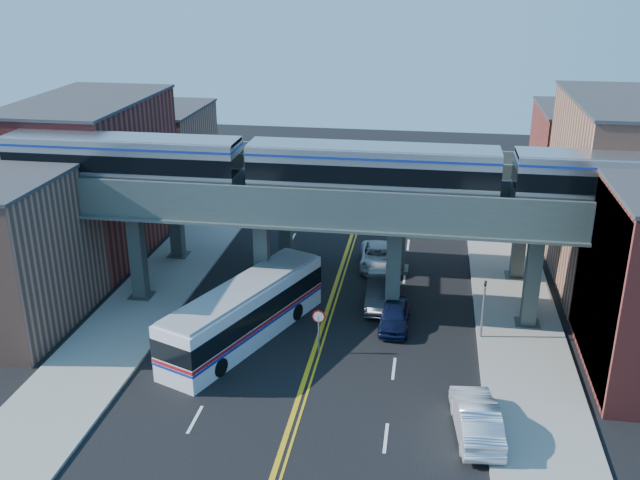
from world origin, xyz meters
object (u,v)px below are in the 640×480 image
object	(u,v)px
stop_sign	(319,325)
car_lane_d	(406,207)
car_parked_curb	(476,418)
transit_train	(372,171)
car_lane_a	(394,316)
traffic_signal	(484,303)
car_lane_b	(382,290)
car_lane_c	(378,257)
transit_bus	(245,313)

from	to	relation	value
stop_sign	car_lane_d	distance (m)	23.76
stop_sign	car_parked_curb	xyz separation A→B (m)	(8.20, -6.03, -0.90)
transit_train	car_lane_a	world-z (taller)	transit_train
transit_train	car_lane_d	size ratio (longest dim) A/B	7.03
stop_sign	car_lane_a	distance (m)	5.49
traffic_signal	car_lane_a	size ratio (longest dim) A/B	0.95
stop_sign	car_lane_a	xyz separation A→B (m)	(3.92, 3.70, -1.03)
car_lane_b	car_lane_c	world-z (taller)	car_lane_b
traffic_signal	car_lane_a	distance (m)	5.27
stop_sign	car_lane_b	world-z (taller)	stop_sign
stop_sign	car_lane_c	size ratio (longest dim) A/B	0.50
transit_bus	car_lane_a	distance (m)	8.79
car_lane_d	car_lane_a	bearing A→B (deg)	-94.13
car_lane_c	car_lane_d	distance (m)	10.95
transit_train	car_lane_b	xyz separation A→B (m)	(0.72, 1.70, -8.23)
car_lane_d	car_parked_curb	world-z (taller)	car_lane_d
transit_bus	car_lane_a	xyz separation A→B (m)	(8.32, 2.71, -0.89)
car_lane_a	car_lane_b	bearing A→B (deg)	107.55
transit_bus	car_parked_curb	world-z (taller)	transit_bus
car_lane_a	car_lane_b	size ratio (longest dim) A/B	0.78
stop_sign	traffic_signal	bearing A→B (deg)	18.63
stop_sign	transit_bus	distance (m)	4.51
stop_sign	car_parked_curb	distance (m)	10.22
stop_sign	car_lane_d	xyz separation A→B (m)	(3.73, 23.45, -0.85)
car_lane_c	transit_train	bearing A→B (deg)	-93.63
transit_bus	car_lane_c	bearing A→B (deg)	-7.48
car_lane_c	car_lane_d	xyz separation A→B (m)	(1.53, 10.84, 0.18)
stop_sign	car_lane_a	world-z (taller)	stop_sign
car_lane_c	car_parked_curb	size ratio (longest dim) A/B	1.00
stop_sign	car_lane_c	distance (m)	12.84
stop_sign	traffic_signal	world-z (taller)	traffic_signal
car_lane_a	car_lane_b	distance (m)	3.15
car_lane_a	car_lane_d	world-z (taller)	car_lane_d
car_lane_b	car_lane_c	bearing A→B (deg)	95.92
stop_sign	car_lane_d	world-z (taller)	stop_sign
car_lane_d	transit_train	bearing A→B (deg)	-99.25
transit_train	stop_sign	distance (m)	9.19
transit_train	car_lane_c	xyz separation A→B (m)	(-0.05, 7.61, -8.41)
traffic_signal	car_parked_curb	xyz separation A→B (m)	(-0.70, -9.03, -1.44)
transit_train	stop_sign	xyz separation A→B (m)	(-2.26, -5.00, -7.38)
transit_train	car_parked_curb	xyz separation A→B (m)	(5.94, -11.03, -8.27)
transit_bus	car_lane_d	distance (m)	23.90
car_lane_a	car_lane_b	xyz separation A→B (m)	(-0.94, 3.00, 0.18)
car_lane_a	car_lane_c	bearing A→B (deg)	101.03
transit_bus	car_lane_b	xyz separation A→B (m)	(7.37, 5.71, -0.72)
transit_bus	car_lane_b	size ratio (longest dim) A/B	2.25
traffic_signal	car_lane_c	world-z (taller)	traffic_signal
car_lane_b	car_parked_curb	world-z (taller)	car_lane_b
car_lane_c	car_lane_a	bearing A→B (deg)	-83.13
traffic_signal	transit_bus	bearing A→B (deg)	-171.41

